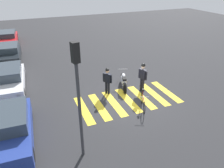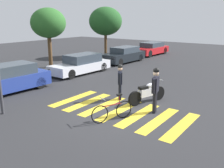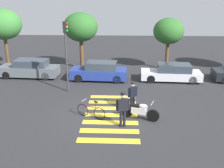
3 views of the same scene
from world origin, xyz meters
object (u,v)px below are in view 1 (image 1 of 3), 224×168
(police_motorcycle, at_px, (124,81))
(traffic_light_pole, at_px, (78,86))
(car_red_convertible, at_px, (8,38))
(leaning_bicycle, at_px, (143,102))
(officer_on_foot, at_px, (107,79))
(officer_by_motorcycle, at_px, (143,75))
(car_white_van, at_px, (10,79))
(car_blue_hatchback, at_px, (11,128))
(car_black_suv, at_px, (9,53))

(police_motorcycle, distance_m, traffic_light_pole, 6.75)
(police_motorcycle, relative_size, car_red_convertible, 0.44)
(leaning_bicycle, xyz_separation_m, officer_on_foot, (2.26, 1.20, 0.59))
(officer_on_foot, height_order, officer_by_motorcycle, officer_by_motorcycle)
(car_white_van, bearing_deg, officer_by_motorcycle, -116.38)
(leaning_bicycle, distance_m, car_white_van, 8.62)
(traffic_light_pole, bearing_deg, car_white_van, 19.47)
(car_blue_hatchback, height_order, car_white_van, car_blue_hatchback)
(officer_by_motorcycle, bearing_deg, car_white_van, 63.62)
(officer_by_motorcycle, height_order, car_white_van, officer_by_motorcycle)
(officer_on_foot, distance_m, car_white_van, 6.35)
(police_motorcycle, xyz_separation_m, car_red_convertible, (13.70, 6.93, 0.17))
(police_motorcycle, xyz_separation_m, leaning_bicycle, (-2.61, 0.07, -0.08))
(officer_on_foot, distance_m, car_red_convertible, 15.15)
(police_motorcycle, bearing_deg, car_black_suv, 39.21)
(car_black_suv, bearing_deg, car_white_van, -179.43)
(leaning_bicycle, xyz_separation_m, traffic_light_pole, (-2.06, 4.01, 2.75))
(car_white_van, distance_m, car_black_suv, 5.47)
(leaning_bicycle, bearing_deg, car_blue_hatchback, 91.07)
(officer_on_foot, bearing_deg, police_motorcycle, -74.85)
(officer_by_motorcycle, relative_size, traffic_light_pole, 0.40)
(officer_on_foot, bearing_deg, car_blue_hatchback, 113.76)
(car_black_suv, bearing_deg, traffic_light_pole, -168.20)
(leaning_bicycle, height_order, car_black_suv, car_black_suv)
(officer_by_motorcycle, bearing_deg, car_red_convertible, 28.03)
(car_white_van, distance_m, traffic_light_pole, 8.36)
(car_blue_hatchback, distance_m, car_black_suv, 11.06)
(car_blue_hatchback, distance_m, car_red_convertible, 16.43)
(police_motorcycle, xyz_separation_m, car_blue_hatchback, (-2.73, 6.69, 0.22))
(leaning_bicycle, bearing_deg, car_black_suv, 31.59)
(officer_on_foot, relative_size, car_white_van, 0.37)
(car_blue_hatchback, height_order, car_red_convertible, car_blue_hatchback)
(officer_on_foot, relative_size, traffic_light_pole, 0.36)
(officer_by_motorcycle, bearing_deg, leaning_bicycle, 151.92)
(leaning_bicycle, distance_m, car_blue_hatchback, 6.63)
(car_blue_hatchback, relative_size, car_red_convertible, 0.94)
(police_motorcycle, height_order, car_red_convertible, car_red_convertible)
(police_motorcycle, height_order, car_blue_hatchback, car_blue_hatchback)
(car_white_van, bearing_deg, car_blue_hatchback, -179.52)
(car_red_convertible, height_order, traffic_light_pole, traffic_light_pole)
(leaning_bicycle, xyz_separation_m, car_black_suv, (10.93, 6.72, 0.25))
(leaning_bicycle, bearing_deg, traffic_light_pole, 117.18)
(leaning_bicycle, distance_m, car_black_suv, 12.84)
(car_black_suv, bearing_deg, car_red_convertible, 1.53)
(car_red_convertible, relative_size, traffic_light_pole, 0.99)
(car_white_van, relative_size, traffic_light_pole, 0.98)
(officer_by_motorcycle, xyz_separation_m, car_red_convertible, (14.60, 7.78, -0.48))
(leaning_bicycle, bearing_deg, officer_by_motorcycle, -28.08)
(leaning_bicycle, bearing_deg, car_red_convertible, 22.83)
(leaning_bicycle, relative_size, car_black_suv, 0.36)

